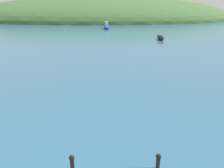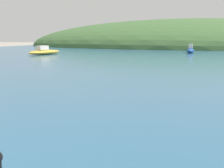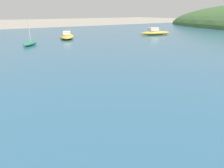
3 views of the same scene
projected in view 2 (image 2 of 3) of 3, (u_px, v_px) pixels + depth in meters
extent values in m
cube|color=#2D5B7A|center=(170.00, 55.00, 31.51)|extent=(80.00, 60.00, 0.10)
ellipsoid|color=#3D6033|center=(184.00, 47.00, 62.76)|extent=(79.29, 43.61, 12.88)
ellipsoid|color=gold|center=(45.00, 52.00, 32.56)|extent=(2.69, 5.16, 0.57)
cube|color=silver|center=(42.00, 48.00, 32.16)|extent=(1.16, 1.54, 0.52)
ellipsoid|color=#1E4793|center=(190.00, 51.00, 35.51)|extent=(1.02, 2.74, 0.64)
cube|color=silver|center=(191.00, 46.00, 35.59)|extent=(0.55, 0.77, 0.57)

